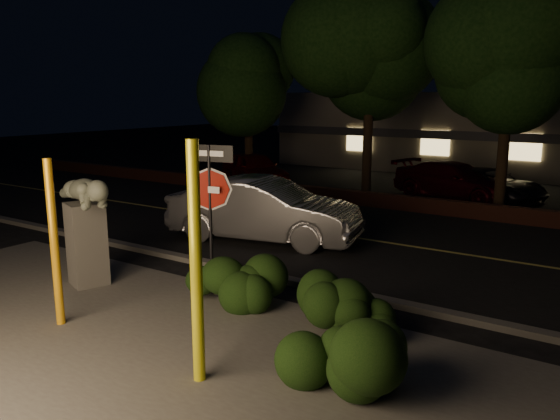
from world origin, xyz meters
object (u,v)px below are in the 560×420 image
object	(u,v)px
yellow_pole_right	(196,265)
parked_car_dark	(488,185)
yellow_pole_left	(54,244)
silver_sedan	(264,210)
sculpture	(85,218)
parked_car_darkred	(455,181)
parked_car_red	(254,169)
signpost	(210,190)

from	to	relation	value
yellow_pole_right	parked_car_dark	size ratio (longest dim) A/B	0.76
yellow_pole_left	silver_sedan	world-z (taller)	yellow_pole_left
sculpture	silver_sedan	size ratio (longest dim) A/B	0.45
yellow_pole_left	parked_car_dark	world-z (taller)	yellow_pole_left
yellow_pole_right	parked_car_darkred	xyz separation A→B (m)	(-0.94, 15.42, -0.95)
silver_sedan	parked_car_red	bearing A→B (deg)	25.87
yellow_pole_left	silver_sedan	bearing A→B (deg)	92.31
signpost	parked_car_dark	bearing A→B (deg)	68.67
yellow_pole_left	parked_car_red	bearing A→B (deg)	113.24
sculpture	parked_car_darkred	size ratio (longest dim) A/B	0.48
sculpture	parked_car_red	distance (m)	13.17
yellow_pole_left	yellow_pole_right	bearing A→B (deg)	-2.21
yellow_pole_right	silver_sedan	world-z (taller)	yellow_pole_right
yellow_pole_left	signpost	size ratio (longest dim) A/B	0.97
yellow_pole_right	parked_car_darkred	distance (m)	15.48
sculpture	signpost	bearing A→B (deg)	41.51
sculpture	silver_sedan	world-z (taller)	sculpture
yellow_pole_right	parked_car_darkred	world-z (taller)	yellow_pole_right
yellow_pole_left	parked_car_dark	distance (m)	15.96
parked_car_dark	sculpture	bearing A→B (deg)	-172.76
yellow_pole_right	parked_car_red	size ratio (longest dim) A/B	0.77
signpost	yellow_pole_right	bearing A→B (deg)	-64.74
signpost	parked_car_red	distance (m)	13.48
yellow_pole_right	sculpture	size ratio (longest dim) A/B	1.43
sculpture	parked_car_dark	size ratio (longest dim) A/B	0.53
sculpture	parked_car_red	world-z (taller)	sculpture
silver_sedan	parked_car_red	distance (m)	9.37
signpost	parked_car_darkred	distance (m)	12.91
sculpture	parked_car_darkred	xyz separation A→B (m)	(3.50, 13.74, -0.72)
signpost	parked_car_red	bearing A→B (deg)	110.43
parked_car_red	signpost	bearing A→B (deg)	-118.02
signpost	parked_car_red	size ratio (longest dim) A/B	0.69
yellow_pole_left	silver_sedan	size ratio (longest dim) A/B	0.56
yellow_pole_right	signpost	xyz separation A→B (m)	(-1.99, 2.62, 0.44)
signpost	sculpture	world-z (taller)	signpost
yellow_pole_right	parked_car_dark	world-z (taller)	yellow_pole_right
yellow_pole_left	signpost	xyz separation A→B (m)	(1.22, 2.50, 0.66)
signpost	parked_car_dark	xyz separation A→B (m)	(2.18, 13.07, -1.47)
yellow_pole_left	parked_car_darkred	bearing A→B (deg)	81.57
silver_sedan	parked_car_darkred	xyz separation A→B (m)	(2.52, 8.90, -0.15)
yellow_pole_right	parked_car_darkred	size ratio (longest dim) A/B	0.69
signpost	silver_sedan	world-z (taller)	signpost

